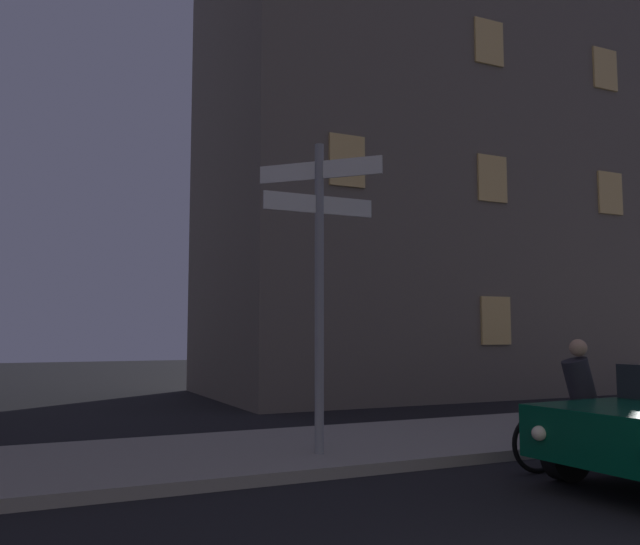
# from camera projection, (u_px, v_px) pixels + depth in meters

# --- Properties ---
(sidewalk_kerb) EXTENTS (40.00, 3.21, 0.14)m
(sidewalk_kerb) POSITION_uv_depth(u_px,v_px,m) (257.00, 453.00, 8.87)
(sidewalk_kerb) COLOR gray
(sidewalk_kerb) RESTS_ON ground_plane
(signpost) EXTENTS (1.57, 1.25, 4.07)m
(signpost) POSITION_uv_depth(u_px,v_px,m) (319.00, 264.00, 8.68)
(signpost) COLOR gray
(signpost) RESTS_ON sidewalk_kerb
(cyclist) EXTENTS (1.82, 0.37, 1.61)m
(cyclist) POSITION_uv_depth(u_px,v_px,m) (577.00, 409.00, 8.17)
(cyclist) COLOR black
(cyclist) RESTS_ON ground_plane
(building_right_block) EXTENTS (12.49, 6.41, 21.08)m
(building_right_block) POSITION_uv_depth(u_px,v_px,m) (420.00, 43.00, 20.11)
(building_right_block) COLOR #6B6056
(building_right_block) RESTS_ON ground_plane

